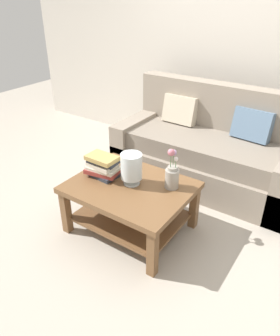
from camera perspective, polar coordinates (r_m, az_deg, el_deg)
ground_plane at (r=3.27m, az=3.11°, el=-7.92°), size 10.00×10.00×0.00m
back_wall at (r=4.17m, az=16.36°, el=19.52°), size 6.40×0.12×2.70m
couch at (r=3.73m, az=11.82°, el=2.98°), size 2.00×0.90×1.06m
coffee_table at (r=2.89m, az=-1.70°, el=-5.20°), size 1.03×0.82×0.48m
book_stack_main at (r=2.91m, az=-6.54°, el=0.31°), size 0.33×0.25×0.21m
glass_hurricane_vase at (r=2.75m, az=-1.53°, el=0.16°), size 0.19×0.19×0.28m
flower_pitcher at (r=2.73m, az=5.66°, el=-1.19°), size 0.12×0.12×0.36m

